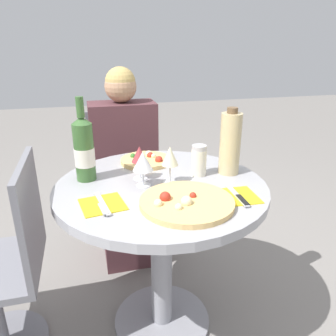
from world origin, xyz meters
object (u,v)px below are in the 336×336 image
chair_empty_side (4,267)px  wine_bottle (84,149)px  dining_table (161,220)px  tall_carafe (230,143)px  seated_diner (127,176)px  pizza_large (186,202)px  chair_behind_diner (124,181)px

chair_empty_side → wine_bottle: size_ratio=2.49×
dining_table → tall_carafe: 0.44m
dining_table → seated_diner: 0.68m
seated_diner → tall_carafe: (0.38, -0.63, 0.37)m
seated_diner → pizza_large: (0.10, -0.88, 0.24)m
chair_behind_diner → pizza_large: chair_behind_diner is taller
dining_table → tall_carafe: bearing=7.8°
chair_behind_diner → wine_bottle: (-0.23, -0.70, 0.46)m
chair_behind_diner → tall_carafe: (0.38, -0.78, 0.46)m
wine_bottle → tall_carafe: bearing=-7.6°
chair_behind_diner → wine_bottle: wine_bottle is taller
chair_empty_side → dining_table: bearing=-94.2°
dining_table → tall_carafe: size_ratio=2.99×
pizza_large → tall_carafe: size_ratio=1.17×
pizza_large → chair_empty_side: bearing=160.1°
pizza_large → tall_carafe: (0.28, 0.25, 0.13)m
chair_behind_diner → pizza_large: size_ratio=2.54×
dining_table → wine_bottle: wine_bottle is taller
tall_carafe → seated_diner: bearing=120.8°
pizza_large → tall_carafe: bearing=42.0°
chair_empty_side → wine_bottle: (0.37, 0.08, 0.46)m
seated_diner → wine_bottle: bearing=67.1°
dining_table → tall_carafe: (0.32, 0.04, 0.31)m
dining_table → seated_diner: size_ratio=0.75×
tall_carafe → pizza_large: bearing=-138.0°
wine_bottle → seated_diner: bearing=67.1°
chair_behind_diner → chair_empty_side: bearing=52.4°
dining_table → pizza_large: pizza_large is taller
seated_diner → pizza_large: bearing=96.7°
wine_bottle → tall_carafe: 0.62m
chair_behind_diner → seated_diner: (0.00, -0.15, 0.10)m
chair_empty_side → wine_bottle: wine_bottle is taller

